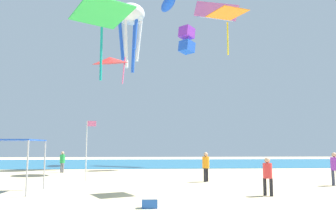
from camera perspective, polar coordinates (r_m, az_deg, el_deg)
ground at (r=15.37m, az=2.56°, el=-15.28°), size 110.00×110.00×0.10m
ocean_strip at (r=45.41m, az=-1.76°, el=-9.64°), size 110.00×23.57×0.03m
canopy_tent at (r=18.23m, az=-25.49°, el=-5.66°), size 3.08×2.69×2.52m
person_leftmost at (r=21.72m, az=6.33°, el=-9.82°), size 0.43×0.43×1.82m
person_central at (r=16.18m, az=16.29°, el=-10.88°), size 0.40×0.40×1.69m
person_rightmost at (r=30.25m, az=-17.22°, el=-8.80°), size 0.42×0.42×1.75m
person_far_shore at (r=21.70m, az=26.07°, el=-9.14°), size 0.48×0.44×1.84m
banner_flag at (r=22.67m, az=-13.28°, el=-6.47°), size 0.61×0.06×3.82m
cooler_box at (r=12.71m, az=-3.10°, el=-16.03°), size 0.57×0.37×0.35m
kite_diamond_orange at (r=19.28m, az=9.87°, el=14.50°), size 2.25×2.25×2.37m
kite_parafoil_pink at (r=44.49m, az=7.95°, el=15.25°), size 4.91×4.78×3.91m
kite_box_purple at (r=35.51m, az=3.15°, el=10.81°), size 1.84×1.83×2.75m
kite_inflatable_blue at (r=46.00m, az=0.02°, el=16.57°), size 2.65×4.86×1.85m
kite_delta_red at (r=29.10m, az=-9.65°, el=7.37°), size 3.88×3.91×2.69m
kite_octopus_white at (r=37.30m, az=-6.30°, el=14.31°), size 4.23×4.23×7.14m
kite_diamond_green at (r=20.26m, az=-10.96°, el=14.31°), size 3.95×3.94×4.16m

